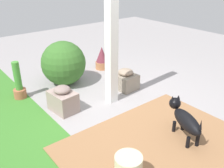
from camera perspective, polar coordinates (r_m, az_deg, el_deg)
ground_plane at (r=4.13m, az=1.83°, el=-5.74°), size 12.00×12.00×0.00m
brick_path at (r=3.40m, az=10.67°, el=-13.78°), size 1.80×2.40×0.02m
porch_pillar at (r=3.93m, az=-0.12°, el=12.58°), size 0.16×0.16×2.53m
stone_planter_nearest at (r=4.74m, az=3.10°, el=0.97°), size 0.44×0.38×0.40m
stone_planter_mid at (r=4.08m, az=-11.14°, el=-3.55°), size 0.49×0.37×0.44m
round_shrub at (r=4.94m, az=-11.00°, el=4.68°), size 0.86×0.86×0.86m
terracotta_pot_tall at (r=4.67m, az=-20.51°, el=-0.23°), size 0.22×0.22×0.68m
terracotta_pot_spiky at (r=5.69m, az=-2.33°, el=5.86°), size 0.29×0.29×0.51m
dog at (r=3.49m, az=16.32°, el=-7.69°), size 0.71×0.42×0.50m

